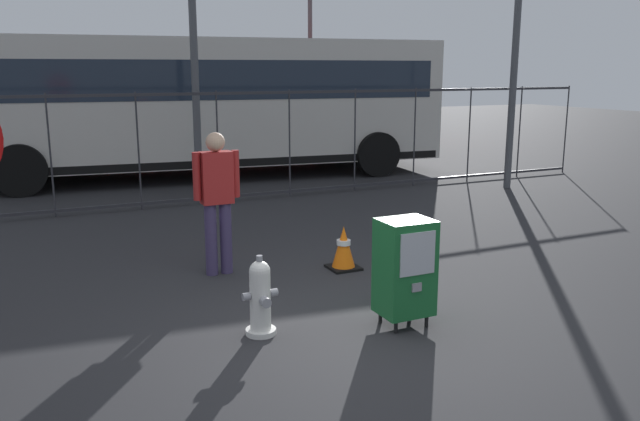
% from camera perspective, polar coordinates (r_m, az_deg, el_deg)
% --- Properties ---
extents(ground_plane, '(60.00, 60.00, 0.00)m').
position_cam_1_polar(ground_plane, '(6.00, 2.32, -10.94)').
color(ground_plane, '#262628').
extents(fire_hydrant, '(0.33, 0.32, 0.75)m').
position_cam_1_polar(fire_hydrant, '(5.93, -5.27, -7.63)').
color(fire_hydrant, silver).
rests_on(fire_hydrant, ground_plane).
extents(newspaper_box_primary, '(0.48, 0.42, 1.02)m').
position_cam_1_polar(newspaper_box_primary, '(6.09, 7.47, -4.94)').
color(newspaper_box_primary, black).
rests_on(newspaper_box_primary, ground_plane).
extents(pedestrian, '(0.55, 0.22, 1.67)m').
position_cam_1_polar(pedestrian, '(7.58, -9.04, 1.36)').
color(pedestrian, '#382D51').
rests_on(pedestrian, ground_plane).
extents(traffic_cone, '(0.36, 0.36, 0.53)m').
position_cam_1_polar(traffic_cone, '(7.83, 2.09, -3.32)').
color(traffic_cone, black).
rests_on(traffic_cone, ground_plane).
extents(fence_barrier, '(18.03, 0.04, 2.00)m').
position_cam_1_polar(fence_barrier, '(11.57, -12.28, 5.34)').
color(fence_barrier, '#2D2D33').
rests_on(fence_barrier, ground_plane).
extents(bus_near, '(10.71, 3.69, 3.00)m').
position_cam_1_polar(bus_near, '(14.72, -10.28, 9.56)').
color(bus_near, beige).
rests_on(bus_near, ground_plane).
extents(bus_far, '(10.68, 3.49, 3.00)m').
position_cam_1_polar(bus_far, '(19.12, -9.19, 10.19)').
color(bus_far, red).
rests_on(bus_far, ground_plane).
extents(street_light_far_right, '(0.32, 0.32, 7.18)m').
position_cam_1_polar(street_light_far_right, '(21.48, -0.89, 17.09)').
color(street_light_far_right, '#4C4F54').
rests_on(street_light_far_right, ground_plane).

